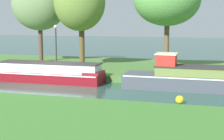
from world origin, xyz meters
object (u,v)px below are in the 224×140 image
willow_tree_right (167,0)px  mooring_post_near (171,73)px  lamp_post (56,42)px  channel_buoy (180,100)px  maroon_barge (43,73)px  willow_tree_left (39,4)px  willow_tree_centre (80,2)px  slate_narrowboat (196,78)px

willow_tree_right → mooring_post_near: size_ratio=12.73×
lamp_post → channel_buoy: (9.06, -6.22, -2.13)m
willow_tree_right → lamp_post: (-7.40, -2.16, -2.87)m
willow_tree_right → channel_buoy: bearing=-78.8°
lamp_post → mooring_post_near: (8.16, -1.30, -1.67)m
maroon_barge → mooring_post_near: bearing=10.0°
maroon_barge → willow_tree_left: willow_tree_left is taller
maroon_barge → channel_buoy: 9.45m
lamp_post → channel_buoy: bearing=-34.5°
maroon_barge → willow_tree_left: 8.37m
willow_tree_centre → willow_tree_left: bearing=157.1°
willow_tree_left → mooring_post_near: 12.96m
willow_tree_centre → mooring_post_near: willow_tree_centre is taller
maroon_barge → willow_tree_right: size_ratio=1.27×
lamp_post → slate_narrowboat: bearing=-15.5°
maroon_barge → lamp_post: 3.24m
slate_narrowboat → willow_tree_centre: size_ratio=1.19×
lamp_post → willow_tree_centre: bearing=55.7°
slate_narrowboat → lamp_post: bearing=164.5°
willow_tree_centre → maroon_barge: bearing=-101.0°
slate_narrowboat → willow_tree_centre: 10.56m
slate_narrowboat → willow_tree_right: size_ratio=1.22×
willow_tree_centre → channel_buoy: willow_tree_centre is taller
willow_tree_centre → lamp_post: size_ratio=2.21×
willow_tree_left → mooring_post_near: willow_tree_left is taller
mooring_post_near → channel_buoy: mooring_post_near is taller
willow_tree_centre → willow_tree_right: bearing=4.4°
willow_tree_left → willow_tree_right: willow_tree_left is taller
willow_tree_centre → mooring_post_near: size_ratio=13.09×
willow_tree_right → channel_buoy: (1.67, -8.39, -5.00)m
willow_tree_left → willow_tree_right: 10.53m
willow_tree_right → channel_buoy: willow_tree_right is taller
lamp_post → maroon_barge: bearing=-83.5°
willow_tree_left → mooring_post_near: bearing=-23.0°
maroon_barge → slate_narrowboat: (9.36, -0.00, 0.08)m
willow_tree_left → channel_buoy: bearing=-38.6°
willow_tree_left → lamp_post: bearing=-48.6°
willow_tree_left → willow_tree_centre: willow_tree_left is taller
slate_narrowboat → mooring_post_near: slate_narrowboat is taller
maroon_barge → slate_narrowboat: size_ratio=1.05×
willow_tree_centre → lamp_post: bearing=-124.3°
maroon_barge → lamp_post: size_ratio=2.73×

